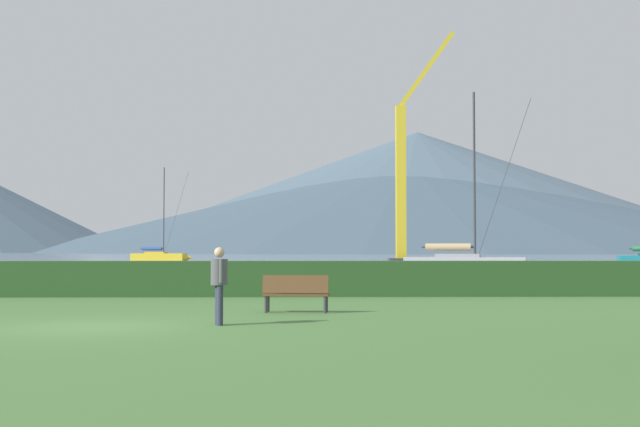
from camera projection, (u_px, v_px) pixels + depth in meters
ground_plane at (94, 327)px, 17.24m from camera, size 1000.00×1000.00×0.00m
harbor_water at (278, 257)px, 154.09m from camera, size 320.00×246.00×0.00m
hedge_line at (174, 279)px, 28.25m from camera, size 80.00×1.20×1.19m
sailboat_slip_1 at (467, 264)px, 48.98m from camera, size 8.18×4.07×10.84m
sailboat_slip_5 at (160, 257)px, 98.25m from camera, size 7.45×3.16×11.15m
park_bench_near_path at (296, 292)px, 21.05m from camera, size 1.70×0.67×0.95m
person_standing_walker at (219, 279)px, 17.68m from camera, size 0.36×0.55×1.65m
dock_crane at (403, 194)px, 68.67m from camera, size 5.53×2.00×19.65m
distant_hill_west_ridge at (407, 206)px, 369.26m from camera, size 324.95×324.95×40.10m
distant_hill_central_peak at (417, 192)px, 401.22m from camera, size 307.07×307.07×57.53m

